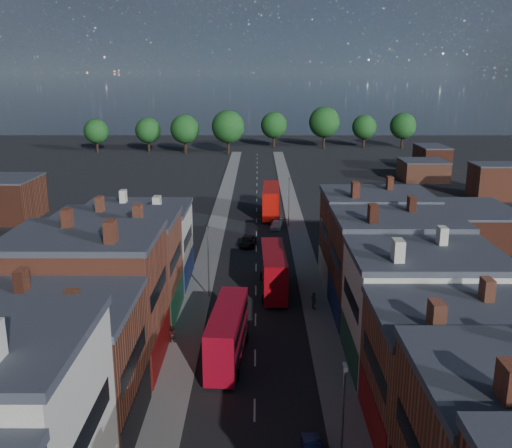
{
  "coord_description": "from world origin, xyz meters",
  "views": [
    {
      "loc": [
        0.24,
        -29.25,
        24.2
      ],
      "look_at": [
        0.0,
        38.38,
        6.22
      ],
      "focal_mm": 40.0,
      "sensor_mm": 36.0,
      "label": 1
    }
  ],
  "objects_px": {
    "bus_0": "(227,333)",
    "car_3": "(276,225)",
    "car_2": "(248,242)",
    "bus_2": "(271,200)",
    "ped_3": "(314,301)",
    "ped_1": "(172,334)",
    "bus_1": "(274,270)"
  },
  "relations": [
    {
      "from": "bus_2",
      "to": "ped_1",
      "type": "xyz_separation_m",
      "value": [
        -10.21,
        -48.4,
        -1.92
      ]
    },
    {
      "from": "bus_0",
      "to": "bus_1",
      "type": "xyz_separation_m",
      "value": [
        4.41,
        16.01,
        0.08
      ]
    },
    {
      "from": "car_3",
      "to": "bus_2",
      "type": "bearing_deg",
      "value": 102.27
    },
    {
      "from": "bus_0",
      "to": "bus_2",
      "type": "relative_size",
      "value": 0.9
    },
    {
      "from": "bus_1",
      "to": "ped_3",
      "type": "relative_size",
      "value": 5.93
    },
    {
      "from": "bus_0",
      "to": "car_3",
      "type": "relative_size",
      "value": 2.66
    },
    {
      "from": "bus_0",
      "to": "car_2",
      "type": "relative_size",
      "value": 2.39
    },
    {
      "from": "bus_0",
      "to": "bus_2",
      "type": "distance_m",
      "value": 51.73
    },
    {
      "from": "ped_1",
      "to": "ped_3",
      "type": "distance_m",
      "value": 15.75
    },
    {
      "from": "bus_0",
      "to": "ped_3",
      "type": "distance_m",
      "value": 13.72
    },
    {
      "from": "bus_0",
      "to": "bus_2",
      "type": "height_order",
      "value": "bus_2"
    },
    {
      "from": "bus_0",
      "to": "car_2",
      "type": "distance_m",
      "value": 33.75
    },
    {
      "from": "bus_2",
      "to": "bus_1",
      "type": "bearing_deg",
      "value": -89.06
    },
    {
      "from": "bus_0",
      "to": "car_2",
      "type": "xyz_separation_m",
      "value": [
        1.18,
        33.68,
        -1.88
      ]
    },
    {
      "from": "car_2",
      "to": "ped_3",
      "type": "relative_size",
      "value": 2.42
    },
    {
      "from": "car_2",
      "to": "ped_3",
      "type": "xyz_separation_m",
      "value": [
        7.31,
        -23.0,
        0.43
      ]
    },
    {
      "from": "bus_0",
      "to": "ped_1",
      "type": "bearing_deg",
      "value": 154.5
    },
    {
      "from": "bus_0",
      "to": "bus_1",
      "type": "bearing_deg",
      "value": 79.27
    },
    {
      "from": "bus_0",
      "to": "ped_3",
      "type": "relative_size",
      "value": 5.8
    },
    {
      "from": "ped_1",
      "to": "ped_3",
      "type": "relative_size",
      "value": 0.83
    },
    {
      "from": "car_2",
      "to": "ped_1",
      "type": "distance_m",
      "value": 31.27
    },
    {
      "from": "bus_2",
      "to": "car_3",
      "type": "height_order",
      "value": "bus_2"
    },
    {
      "from": "car_2",
      "to": "ped_1",
      "type": "xyz_separation_m",
      "value": [
        -6.5,
        -30.59,
        0.26
      ]
    },
    {
      "from": "ped_3",
      "to": "bus_1",
      "type": "bearing_deg",
      "value": 19.37
    },
    {
      "from": "car_3",
      "to": "ped_1",
      "type": "bearing_deg",
      "value": -97.75
    },
    {
      "from": "car_2",
      "to": "bus_1",
      "type": "bearing_deg",
      "value": -75.14
    },
    {
      "from": "bus_2",
      "to": "ped_1",
      "type": "bearing_deg",
      "value": -100.2
    },
    {
      "from": "bus_0",
      "to": "ped_1",
      "type": "height_order",
      "value": "bus_0"
    },
    {
      "from": "car_3",
      "to": "ped_1",
      "type": "relative_size",
      "value": 2.64
    },
    {
      "from": "bus_0",
      "to": "car_3",
      "type": "height_order",
      "value": "bus_0"
    },
    {
      "from": "car_2",
      "to": "bus_2",
      "type": "bearing_deg",
      "value": 82.76
    },
    {
      "from": "bus_2",
      "to": "ped_3",
      "type": "relative_size",
      "value": 6.44
    }
  ]
}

